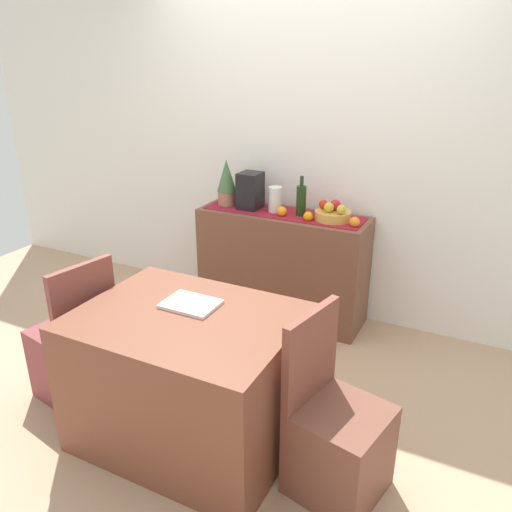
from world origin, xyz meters
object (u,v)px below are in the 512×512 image
potted_plant (227,182)px  chair_near_window (76,356)px  sideboard_console (282,265)px  coffee_maker (250,191)px  fruit_bowl (333,215)px  ceramic_vase (275,200)px  wine_bottle (301,200)px  open_book (191,304)px  chair_by_corner (337,442)px  dining_table (189,377)px

potted_plant → chair_near_window: potted_plant is taller
sideboard_console → coffee_maker: coffee_maker is taller
coffee_maker → fruit_bowl: bearing=0.0°
potted_plant → chair_near_window: (-0.21, -1.49, -0.77)m
coffee_maker → ceramic_vase: (0.21, 0.00, -0.04)m
fruit_bowl → coffee_maker: bearing=180.0°
fruit_bowl → potted_plant: bearing=180.0°
sideboard_console → wine_bottle: size_ratio=4.35×
sideboard_console → ceramic_vase: ceramic_vase is taller
fruit_bowl → open_book: fruit_bowl is taller
wine_bottle → ceramic_vase: size_ratio=1.52×
sideboard_console → chair_by_corner: chair_by_corner is taller
coffee_maker → dining_table: (0.40, -1.49, -0.62)m
fruit_bowl → chair_by_corner: size_ratio=0.29×
open_book → chair_by_corner: bearing=-6.5°
sideboard_console → chair_near_window: size_ratio=1.44×
fruit_bowl → open_book: size_ratio=0.92×
potted_plant → chair_by_corner: bearing=-46.3°
open_book → dining_table: bearing=-70.7°
sideboard_console → fruit_bowl: fruit_bowl is taller
open_book → ceramic_vase: bearing=96.3°
sideboard_console → chair_by_corner: bearing=-57.7°
wine_bottle → open_book: (-0.05, -1.39, -0.22)m
wine_bottle → coffee_maker: 0.42m
wine_bottle → chair_near_window: wine_bottle is taller
chair_near_window → coffee_maker: bearing=74.4°
fruit_bowl → chair_by_corner: (0.55, -1.48, -0.62)m
fruit_bowl → coffee_maker: size_ratio=0.92×
ceramic_vase → wine_bottle: bearing=0.0°
coffee_maker → potted_plant: (-0.21, 0.00, 0.05)m
potted_plant → chair_by_corner: size_ratio=0.40×
potted_plant → sideboard_console: bearing=0.0°
sideboard_console → chair_near_window: bearing=-114.9°
sideboard_console → fruit_bowl: (0.39, 0.00, 0.46)m
chair_by_corner → fruit_bowl: bearing=110.4°
chair_near_window → dining_table: bearing=0.2°
sideboard_console → potted_plant: potted_plant is taller
wine_bottle → potted_plant: bearing=180.0°
fruit_bowl → wine_bottle: bearing=180.0°
sideboard_console → open_book: bearing=-86.3°
ceramic_vase → chair_by_corner: 1.91m
sideboard_console → wine_bottle: bearing=0.0°
sideboard_console → open_book: 1.43m
potted_plant → dining_table: (0.60, -1.49, -0.66)m
sideboard_console → potted_plant: (-0.48, 0.00, 0.61)m
coffee_maker → dining_table: 1.66m
sideboard_console → dining_table: bearing=-85.3°
sideboard_console → wine_bottle: (0.14, 0.00, 0.54)m
dining_table → chair_by_corner: bearing=0.2°
ceramic_vase → dining_table: ceramic_vase is taller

